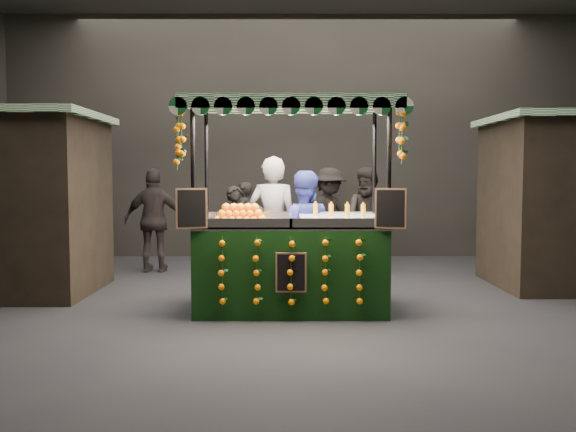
{
  "coord_description": "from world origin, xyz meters",
  "views": [
    {
      "loc": [
        -0.2,
        -7.86,
        1.71
      ],
      "look_at": [
        -0.19,
        0.22,
        1.17
      ],
      "focal_mm": 38.4,
      "sensor_mm": 36.0,
      "label": 1
    }
  ],
  "objects": [
    {
      "name": "shopper_6",
      "position": [
        -1.09,
        4.6,
        0.78
      ],
      "size": [
        0.45,
        0.62,
        1.56
      ],
      "rotation": [
        0.0,
        0.0,
        -1.71
      ],
      "color": "#2C2623",
      "rests_on": "ground"
    },
    {
      "name": "shopper_1",
      "position": [
        1.22,
        2.76,
        0.92
      ],
      "size": [
        1.1,
        0.99,
        1.84
      ],
      "rotation": [
        0.0,
        0.0,
        -0.4
      ],
      "color": "#2C2724",
      "rests_on": "ground"
    },
    {
      "name": "shopper_0",
      "position": [
        -1.1,
        2.78,
        0.76
      ],
      "size": [
        0.63,
        0.49,
        1.52
      ],
      "rotation": [
        0.0,
        0.0,
        0.24
      ],
      "color": "black",
      "rests_on": "ground"
    },
    {
      "name": "shopper_4",
      "position": [
        -4.5,
        2.84,
        0.88
      ],
      "size": [
        1.02,
        0.89,
        1.75
      ],
      "rotation": [
        0.0,
        0.0,
        3.61
      ],
      "color": "#292321",
      "rests_on": "ground"
    },
    {
      "name": "vendor_grey",
      "position": [
        -0.41,
        0.94,
        0.99
      ],
      "size": [
        0.79,
        0.59,
        1.97
      ],
      "rotation": [
        0.0,
        0.0,
        2.97
      ],
      "color": "slate",
      "rests_on": "ground"
    },
    {
      "name": "juice_stall",
      "position": [
        -0.15,
        -0.17,
        0.82
      ],
      "size": [
        2.71,
        1.59,
        2.63
      ],
      "color": "black",
      "rests_on": "ground"
    },
    {
      "name": "vendor_blue",
      "position": [
        0.01,
        0.63,
        0.88
      ],
      "size": [
        0.86,
        0.67,
        1.76
      ],
      "rotation": [
        0.0,
        0.0,
        3.14
      ],
      "color": "navy",
      "rests_on": "ground"
    },
    {
      "name": "shopper_5",
      "position": [
        4.02,
        2.75,
        0.91
      ],
      "size": [
        1.44,
        1.68,
        1.82
      ],
      "rotation": [
        0.0,
        0.0,
        2.21
      ],
      "color": "black",
      "rests_on": "ground"
    },
    {
      "name": "market_hall",
      "position": [
        0.0,
        0.0,
        3.38
      ],
      "size": [
        12.1,
        10.1,
        5.05
      ],
      "color": "black",
      "rests_on": "ground"
    },
    {
      "name": "shopper_3",
      "position": [
        0.61,
        4.06,
        0.92
      ],
      "size": [
        1.37,
        1.16,
        1.84
      ],
      "rotation": [
        0.0,
        0.0,
        0.48
      ],
      "color": "black",
      "rests_on": "ground"
    },
    {
      "name": "shopper_2",
      "position": [
        -2.53,
        2.92,
        0.91
      ],
      "size": [
        1.07,
        0.46,
        1.82
      ],
      "rotation": [
        0.0,
        0.0,
        3.13
      ],
      "color": "#2A2422",
      "rests_on": "ground"
    },
    {
      "name": "ground",
      "position": [
        0.0,
        0.0,
        0.0
      ],
      "size": [
        12.0,
        12.0,
        0.0
      ],
      "primitive_type": "plane",
      "color": "black",
      "rests_on": "ground"
    }
  ]
}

